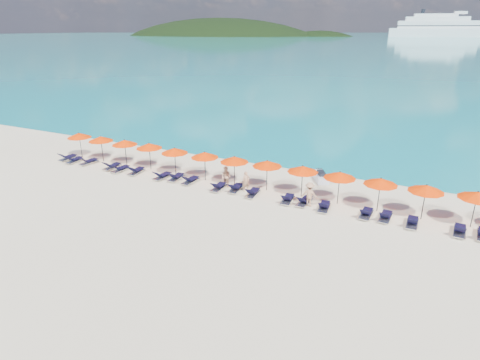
% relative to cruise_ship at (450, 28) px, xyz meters
% --- Properties ---
extents(ground, '(1400.00, 1400.00, 0.00)m').
position_rel_cruise_ship_xyz_m(ground, '(-11.64, -573.78, -10.27)').
color(ground, beige).
extents(sea, '(1600.00, 1300.00, 0.01)m').
position_rel_cruise_ship_xyz_m(sea, '(-11.64, 86.22, -10.27)').
color(sea, '#1FA9B2').
rests_on(sea, ground).
extents(headland_main, '(374.00, 242.00, 126.50)m').
position_rel_cruise_ship_xyz_m(headland_main, '(-311.64, -33.78, -48.27)').
color(headland_main, black).
rests_on(headland_main, ground).
extents(headland_small, '(162.00, 126.00, 85.50)m').
position_rel_cruise_ship_xyz_m(headland_small, '(-161.64, -13.78, -45.27)').
color(headland_small, black).
rests_on(headland_small, ground).
extents(cruise_ship, '(143.59, 44.06, 39.48)m').
position_rel_cruise_ship_xyz_m(cruise_ship, '(0.00, 0.00, 0.00)').
color(cruise_ship, white).
rests_on(cruise_ship, ground).
extents(jetski, '(1.78, 2.30, 0.78)m').
position_rel_cruise_ship_xyz_m(jetski, '(-7.50, -565.34, -9.95)').
color(jetski, silver).
rests_on(jetski, ground).
extents(beachgoer_a, '(0.63, 0.63, 1.48)m').
position_rel_cruise_ship_xyz_m(beachgoer_a, '(-11.65, -569.78, -9.53)').
color(beachgoer_a, tan).
rests_on(beachgoer_a, ground).
extents(beachgoer_b, '(0.80, 0.52, 1.55)m').
position_rel_cruise_ship_xyz_m(beachgoer_b, '(-13.31, -569.69, -9.50)').
color(beachgoer_b, tan).
rests_on(beachgoer_b, ground).
extents(beachgoer_c, '(1.10, 0.61, 1.63)m').
position_rel_cruise_ship_xyz_m(beachgoer_c, '(-6.91, -570.22, -9.46)').
color(beachgoer_c, tan).
rests_on(beachgoer_c, ground).
extents(umbrella_0, '(2.10, 2.10, 2.28)m').
position_rel_cruise_ship_xyz_m(umbrella_0, '(-28.34, -568.99, -8.26)').
color(umbrella_0, black).
rests_on(umbrella_0, ground).
extents(umbrella_1, '(2.10, 2.10, 2.28)m').
position_rel_cruise_ship_xyz_m(umbrella_1, '(-25.78, -569.04, -8.26)').
color(umbrella_1, black).
rests_on(umbrella_1, ground).
extents(umbrella_2, '(2.10, 2.10, 2.28)m').
position_rel_cruise_ship_xyz_m(umbrella_2, '(-23.15, -569.04, -8.26)').
color(umbrella_2, black).
rests_on(umbrella_2, ground).
extents(umbrella_3, '(2.10, 2.10, 2.28)m').
position_rel_cruise_ship_xyz_m(umbrella_3, '(-20.68, -568.96, -8.26)').
color(umbrella_3, black).
rests_on(umbrella_3, ground).
extents(umbrella_4, '(2.10, 2.10, 2.28)m').
position_rel_cruise_ship_xyz_m(umbrella_4, '(-18.06, -569.19, -8.26)').
color(umbrella_4, black).
rests_on(umbrella_4, ground).
extents(umbrella_5, '(2.10, 2.10, 2.28)m').
position_rel_cruise_ship_xyz_m(umbrella_5, '(-15.39, -569.12, -8.26)').
color(umbrella_5, black).
rests_on(umbrella_5, ground).
extents(umbrella_6, '(2.10, 2.10, 2.28)m').
position_rel_cruise_ship_xyz_m(umbrella_6, '(-12.92, -569.12, -8.26)').
color(umbrella_6, black).
rests_on(umbrella_6, ground).
extents(umbrella_7, '(2.10, 2.10, 2.28)m').
position_rel_cruise_ship_xyz_m(umbrella_7, '(-10.42, -568.95, -8.26)').
color(umbrella_7, black).
rests_on(umbrella_7, ground).
extents(umbrella_8, '(2.10, 2.10, 2.28)m').
position_rel_cruise_ship_xyz_m(umbrella_8, '(-7.83, -568.97, -8.26)').
color(umbrella_8, black).
rests_on(umbrella_8, ground).
extents(umbrella_9, '(2.10, 2.10, 2.28)m').
position_rel_cruise_ship_xyz_m(umbrella_9, '(-5.32, -569.06, -8.26)').
color(umbrella_9, black).
rests_on(umbrella_9, ground).
extents(umbrella_10, '(2.10, 2.10, 2.28)m').
position_rel_cruise_ship_xyz_m(umbrella_10, '(-2.78, -569.11, -8.26)').
color(umbrella_10, black).
rests_on(umbrella_10, ground).
extents(umbrella_11, '(2.10, 2.10, 2.28)m').
position_rel_cruise_ship_xyz_m(umbrella_11, '(-0.20, -569.11, -8.26)').
color(umbrella_11, black).
rests_on(umbrella_11, ground).
extents(umbrella_12, '(2.10, 2.10, 2.28)m').
position_rel_cruise_ship_xyz_m(umbrella_12, '(2.46, -568.96, -8.26)').
color(umbrella_12, black).
rests_on(umbrella_12, ground).
extents(lounger_0, '(0.64, 1.71, 0.66)m').
position_rel_cruise_ship_xyz_m(lounger_0, '(-28.85, -570.14, -10.04)').
color(lounger_0, silver).
rests_on(lounger_0, ground).
extents(lounger_1, '(0.74, 1.74, 0.66)m').
position_rel_cruise_ship_xyz_m(lounger_1, '(-27.75, -570.42, -10.04)').
color(lounger_1, silver).
rests_on(lounger_1, ground).
extents(lounger_2, '(0.78, 1.75, 0.66)m').
position_rel_cruise_ship_xyz_m(lounger_2, '(-26.32, -570.19, -10.04)').
color(lounger_2, silver).
rests_on(lounger_2, ground).
extents(lounger_3, '(0.66, 1.71, 0.66)m').
position_rel_cruise_ship_xyz_m(lounger_3, '(-23.66, -570.26, -10.04)').
color(lounger_3, silver).
rests_on(lounger_3, ground).
extents(lounger_4, '(0.74, 1.74, 0.66)m').
position_rel_cruise_ship_xyz_m(lounger_4, '(-22.58, -570.47, -10.04)').
color(lounger_4, silver).
rests_on(lounger_4, ground).
extents(lounger_5, '(0.77, 1.75, 0.66)m').
position_rel_cruise_ship_xyz_m(lounger_5, '(-21.10, -570.29, -10.04)').
color(lounger_5, silver).
rests_on(lounger_5, ground).
extents(lounger_6, '(0.77, 1.75, 0.66)m').
position_rel_cruise_ship_xyz_m(lounger_6, '(-18.54, -570.34, -10.04)').
color(lounger_6, silver).
rests_on(lounger_6, ground).
extents(lounger_7, '(0.73, 1.74, 0.66)m').
position_rel_cruise_ship_xyz_m(lounger_7, '(-17.42, -570.08, -10.04)').
color(lounger_7, silver).
rests_on(lounger_7, ground).
extents(lounger_8, '(0.68, 1.72, 0.66)m').
position_rel_cruise_ship_xyz_m(lounger_8, '(-16.09, -570.17, -10.04)').
color(lounger_8, silver).
rests_on(lounger_8, ground).
extents(lounger_9, '(0.72, 1.73, 0.66)m').
position_rel_cruise_ship_xyz_m(lounger_9, '(-13.54, -570.41, -10.04)').
color(lounger_9, silver).
rests_on(lounger_9, ground).
extents(lounger_10, '(0.78, 1.75, 0.66)m').
position_rel_cruise_ship_xyz_m(lounger_10, '(-12.34, -570.08, -10.04)').
color(lounger_10, silver).
rests_on(lounger_10, ground).
extents(lounger_11, '(0.75, 1.74, 0.66)m').
position_rel_cruise_ship_xyz_m(lounger_11, '(-10.90, -570.34, -10.04)').
color(lounger_11, silver).
rests_on(lounger_11, ground).
extents(lounger_12, '(0.77, 1.75, 0.66)m').
position_rel_cruise_ship_xyz_m(lounger_12, '(-8.36, -570.29, -10.04)').
color(lounger_12, silver).
rests_on(lounger_12, ground).
extents(lounger_13, '(0.76, 1.75, 0.66)m').
position_rel_cruise_ship_xyz_m(lounger_13, '(-7.24, -570.15, -10.04)').
color(lounger_13, silver).
rests_on(lounger_13, ground).
extents(lounger_14, '(0.78, 1.75, 0.66)m').
position_rel_cruise_ship_xyz_m(lounger_14, '(-5.86, -570.40, -10.04)').
color(lounger_14, silver).
rests_on(lounger_14, ground).
extents(lounger_15, '(0.68, 1.72, 0.66)m').
position_rel_cruise_ship_xyz_m(lounger_15, '(-3.27, -570.24, -10.04)').
color(lounger_15, silver).
rests_on(lounger_15, ground).
extents(lounger_16, '(0.70, 1.73, 0.66)m').
position_rel_cruise_ship_xyz_m(lounger_16, '(-2.15, -570.17, -10.04)').
color(lounger_16, silver).
rests_on(lounger_16, ground).
extents(lounger_17, '(0.63, 1.70, 0.66)m').
position_rel_cruise_ship_xyz_m(lounger_17, '(-0.62, -570.31, -10.04)').
color(lounger_17, silver).
rests_on(lounger_17, ground).
extents(lounger_18, '(0.72, 1.73, 0.66)m').
position_rel_cruise_ship_xyz_m(lounger_18, '(1.86, -570.22, -10.04)').
color(lounger_18, silver).
rests_on(lounger_18, ground).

